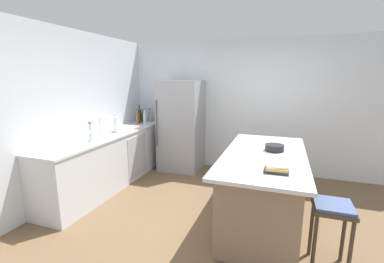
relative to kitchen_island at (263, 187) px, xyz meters
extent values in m
plane|color=brown|center=(-0.51, -0.29, -0.47)|extent=(7.20, 7.20, 0.00)
cube|color=silver|center=(-0.51, 1.96, 0.83)|extent=(6.00, 0.10, 2.60)
cube|color=silver|center=(-2.96, -0.29, 0.83)|extent=(0.10, 6.00, 2.60)
cube|color=silver|center=(-2.61, 0.36, -0.02)|extent=(0.60, 2.89, 0.89)
cube|color=silver|center=(-2.61, 0.36, 0.44)|extent=(0.63, 2.92, 0.03)
cube|color=#B2B5BA|center=(-2.30, 0.72, -0.02)|extent=(0.01, 0.60, 0.75)
cube|color=#8E755B|center=(0.00, 0.00, -0.03)|extent=(0.84, 1.90, 0.89)
cube|color=silver|center=(0.00, 0.00, 0.44)|extent=(1.00, 2.10, 0.04)
cube|color=#93969B|center=(-1.75, 1.55, 0.44)|extent=(0.82, 0.72, 1.81)
cylinder|color=#4C4C51|center=(-2.12, 1.17, 0.53)|extent=(0.02, 0.02, 0.91)
cylinder|color=#473828|center=(0.55, -0.82, -0.16)|extent=(0.04, 0.04, 0.62)
cylinder|color=#473828|center=(0.85, -0.82, -0.16)|extent=(0.04, 0.04, 0.62)
cylinder|color=#473828|center=(0.55, -0.52, -0.16)|extent=(0.04, 0.04, 0.62)
cylinder|color=#473828|center=(0.85, -0.52, -0.16)|extent=(0.04, 0.04, 0.62)
cube|color=#473828|center=(0.70, -0.67, 0.17)|extent=(0.36, 0.36, 0.04)
cube|color=#47567F|center=(0.70, -0.67, 0.21)|extent=(0.34, 0.34, 0.03)
cylinder|color=silver|center=(-2.67, 0.21, 0.46)|extent=(0.05, 0.05, 0.02)
cylinder|color=silver|center=(-2.67, 0.21, 0.61)|extent=(0.02, 0.02, 0.28)
cylinder|color=silver|center=(-2.61, 0.21, 0.73)|extent=(0.14, 0.02, 0.02)
cylinder|color=silver|center=(-2.54, -0.18, 0.52)|extent=(0.08, 0.08, 0.13)
cylinder|color=#4C7F3D|center=(-2.55, -0.17, 0.62)|extent=(0.01, 0.03, 0.23)
sphere|color=#DB4C66|center=(-2.55, -0.17, 0.74)|extent=(0.04, 0.04, 0.04)
cylinder|color=#4C7F3D|center=(-2.54, -0.18, 0.61)|extent=(0.01, 0.01, 0.22)
sphere|color=#DB4C66|center=(-2.54, -0.18, 0.73)|extent=(0.04, 0.04, 0.04)
cylinder|color=#4C7F3D|center=(-2.53, -0.18, 0.62)|extent=(0.01, 0.04, 0.23)
sphere|color=#DB4C66|center=(-2.53, -0.18, 0.73)|extent=(0.04, 0.04, 0.04)
cylinder|color=gray|center=(-2.59, 0.50, 0.46)|extent=(0.14, 0.14, 0.01)
cylinder|color=white|center=(-2.59, 0.50, 0.59)|extent=(0.11, 0.11, 0.26)
cylinder|color=gray|center=(-2.59, 0.50, 0.74)|extent=(0.02, 0.02, 0.04)
cylinder|color=#8CB79E|center=(-2.55, 1.71, 0.56)|extent=(0.08, 0.08, 0.21)
cylinder|color=#8CB79E|center=(-2.55, 1.71, 0.69)|extent=(0.04, 0.04, 0.07)
cylinder|color=black|center=(-2.55, 1.71, 0.73)|extent=(0.04, 0.04, 0.01)
cylinder|color=brown|center=(-2.66, 1.61, 0.55)|extent=(0.07, 0.07, 0.20)
cylinder|color=brown|center=(-2.66, 1.61, 0.68)|extent=(0.04, 0.04, 0.06)
cylinder|color=black|center=(-2.66, 1.61, 0.72)|extent=(0.04, 0.04, 0.01)
cylinder|color=#19381E|center=(-2.69, 1.51, 0.59)|extent=(0.07, 0.07, 0.28)
cylinder|color=#19381E|center=(-2.69, 1.51, 0.78)|extent=(0.03, 0.03, 0.08)
cylinder|color=black|center=(-2.69, 1.51, 0.82)|extent=(0.03, 0.03, 0.01)
cylinder|color=silver|center=(-2.53, 1.43, 0.57)|extent=(0.07, 0.07, 0.23)
cylinder|color=silver|center=(-2.53, 1.43, 0.72)|extent=(0.03, 0.03, 0.08)
cylinder|color=black|center=(-2.53, 1.43, 0.76)|extent=(0.03, 0.03, 0.01)
cylinder|color=#994C23|center=(-2.64, 1.33, 0.57)|extent=(0.05, 0.05, 0.23)
cylinder|color=#994C23|center=(-2.64, 1.33, 0.72)|extent=(0.02, 0.02, 0.07)
cylinder|color=black|center=(-2.64, 1.33, 0.76)|extent=(0.02, 0.02, 0.01)
cube|color=#2D2D33|center=(0.16, -0.64, 0.47)|extent=(0.24, 0.17, 0.03)
cube|color=gold|center=(0.16, -0.64, 0.50)|extent=(0.22, 0.18, 0.02)
cube|color=silver|center=(0.16, -0.64, 0.53)|extent=(0.23, 0.19, 0.02)
cylinder|color=black|center=(0.11, 0.17, 0.50)|extent=(0.25, 0.25, 0.08)
camera|label=1|loc=(0.18, -3.27, 1.40)|focal=24.19mm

